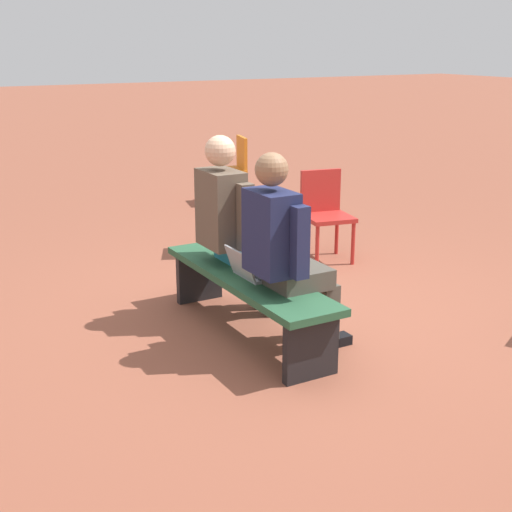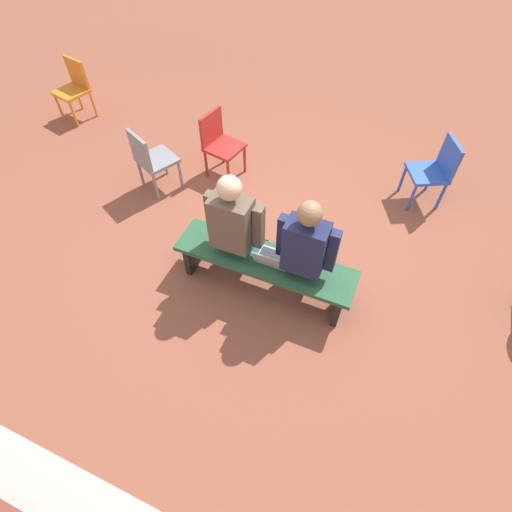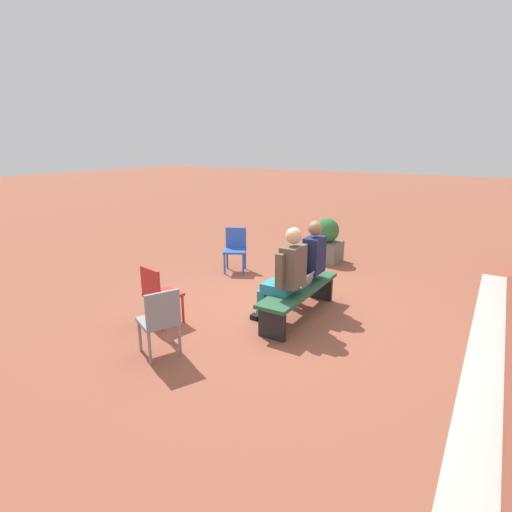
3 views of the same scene
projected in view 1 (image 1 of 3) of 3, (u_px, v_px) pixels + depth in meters
ground_plane at (293, 323)px, 5.27m from camera, size 60.00×60.00×0.00m
bench at (248, 287)px, 4.97m from camera, size 1.80×0.44×0.45m
person_student at (285, 249)px, 4.58m from camera, size 0.55×0.69×1.35m
person_adult at (235, 224)px, 5.16m from camera, size 0.56×0.71×1.38m
laptop at (251, 270)px, 4.86m from camera, size 0.32×0.29×0.21m
plastic_chair_near_bench_left at (325, 209)px, 6.69m from camera, size 0.49×0.49×0.84m
plastic_chair_mid_courtyard at (235, 204)px, 6.90m from camera, size 0.56×0.56×0.84m
plastic_chair_by_pillar at (233, 165)px, 9.06m from camera, size 0.51×0.51×0.84m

